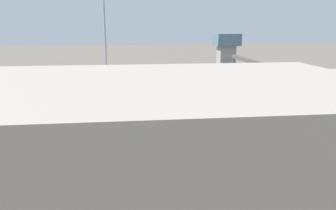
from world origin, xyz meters
TOP-DOWN VIEW (x-y plane):
  - ground_plane at (0.00, 0.00)m, footprint 400.00×400.00m
  - track_bed_0 at (0.00, -15.00)m, footprint 140.00×2.80m
  - track_bed_1 at (0.00, -10.00)m, footprint 140.00×2.80m
  - track_bed_2 at (0.00, -5.00)m, footprint 140.00×2.80m
  - track_bed_3 at (0.00, 0.00)m, footprint 140.00×2.80m
  - track_bed_4 at (0.00, 5.00)m, footprint 140.00×2.80m
  - track_bed_5 at (0.00, 10.00)m, footprint 140.00×2.80m
  - track_bed_6 at (0.00, 15.00)m, footprint 140.00×2.80m
  - train_on_track_6 at (-5.64, 15.00)m, footprint 95.60×3.00m
  - train_on_track_0 at (-13.40, -15.00)m, footprint 71.40×3.00m
  - light_mast_0 at (17.85, -18.44)m, footprint 2.80×0.70m
  - signal_gantry at (-11.69, 0.00)m, footprint 0.70×35.00m
  - maintenance_shed at (22.06, 37.99)m, footprint 51.85×19.68m
  - control_tower at (-12.24, -25.21)m, footprint 6.00×6.00m

SIDE VIEW (x-z plane):
  - ground_plane at x=0.00m, z-range 0.00..0.00m
  - track_bed_0 at x=0.00m, z-range 0.00..0.12m
  - track_bed_1 at x=0.00m, z-range 0.00..0.12m
  - track_bed_2 at x=0.00m, z-range 0.00..0.12m
  - track_bed_3 at x=0.00m, z-range 0.00..0.12m
  - track_bed_4 at x=0.00m, z-range 0.00..0.12m
  - track_bed_5 at x=0.00m, z-range 0.00..0.12m
  - track_bed_6 at x=0.00m, z-range 0.00..0.12m
  - train_on_track_6 at x=-5.64m, z-range 0.12..5.12m
  - train_on_track_0 at x=-13.40m, z-range 0.12..5.12m
  - maintenance_shed at x=22.06m, z-range 0.00..12.10m
  - signal_gantry at x=-11.69m, z-range 3.25..12.05m
  - control_tower at x=-12.24m, z-range 1.14..14.50m
  - light_mast_0 at x=17.85m, z-range 3.56..27.41m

